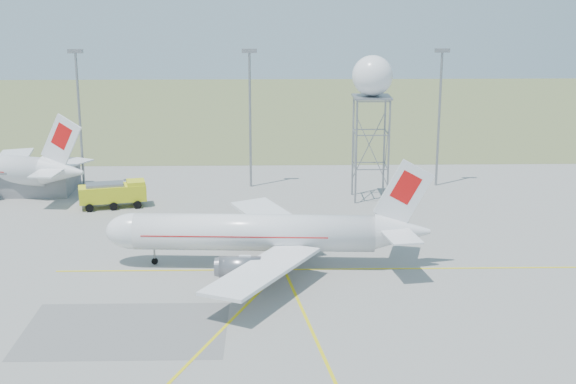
{
  "coord_description": "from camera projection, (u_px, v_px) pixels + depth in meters",
  "views": [
    {
      "loc": [
        -7.0,
        -50.97,
        30.13
      ],
      "look_at": [
        -4.98,
        40.0,
        5.98
      ],
      "focal_mm": 50.0,
      "sensor_mm": 36.0,
      "label": 1
    }
  ],
  "objects": [
    {
      "name": "grass_strip",
      "position": [
        300.0,
        109.0,
        192.41
      ],
      "size": [
        400.0,
        120.0,
        0.03
      ],
      "primitive_type": "cube",
      "color": "#546939",
      "rests_on": "ground"
    },
    {
      "name": "building_grey",
      "position": [
        12.0,
        178.0,
        117.51
      ],
      "size": [
        19.0,
        10.0,
        3.9
      ],
      "color": "gray",
      "rests_on": "ground"
    },
    {
      "name": "mast_a",
      "position": [
        79.0,
        107.0,
        117.06
      ],
      "size": [
        2.2,
        0.5,
        20.5
      ],
      "color": "gray",
      "rests_on": "ground"
    },
    {
      "name": "mast_b",
      "position": [
        250.0,
        107.0,
        117.6
      ],
      "size": [
        2.2,
        0.5,
        20.5
      ],
      "color": "gray",
      "rests_on": "ground"
    },
    {
      "name": "mast_c",
      "position": [
        440.0,
        106.0,
        118.19
      ],
      "size": [
        2.2,
        0.5,
        20.5
      ],
      "color": "gray",
      "rests_on": "ground"
    },
    {
      "name": "airliner_main",
      "position": [
        260.0,
        233.0,
        86.33
      ],
      "size": [
        35.25,
        34.22,
        11.99
      ],
      "rotation": [
        0.0,
        0.0,
        3.09
      ],
      "color": "white",
      "rests_on": "ground"
    },
    {
      "name": "radar_tower",
      "position": [
        371.0,
        120.0,
        110.89
      ],
      "size": [
        5.59,
        5.59,
        20.23
      ],
      "color": "gray",
      "rests_on": "ground"
    },
    {
      "name": "fire_truck",
      "position": [
        115.0,
        195.0,
        109.21
      ],
      "size": [
        9.39,
        5.23,
        3.57
      ],
      "rotation": [
        0.0,
        0.0,
        0.24
      ],
      "color": "#C8CA17",
      "rests_on": "ground"
    }
  ]
}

